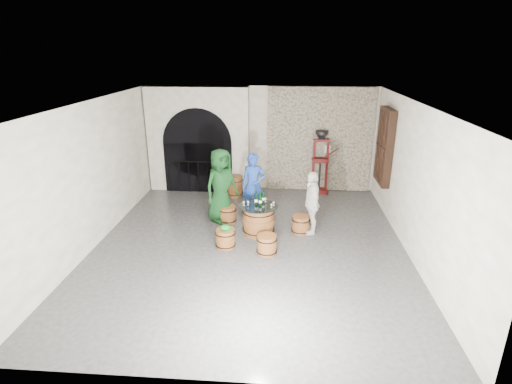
# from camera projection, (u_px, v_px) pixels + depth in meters

# --- Properties ---
(ground) EXTENTS (8.00, 8.00, 0.00)m
(ground) POSITION_uv_depth(u_px,v_px,m) (250.00, 245.00, 9.16)
(ground) COLOR #323235
(ground) RESTS_ON ground
(wall_back) EXTENTS (8.00, 0.00, 8.00)m
(wall_back) POSITION_uv_depth(u_px,v_px,m) (261.00, 139.00, 12.37)
(wall_back) COLOR white
(wall_back) RESTS_ON ground
(wall_front) EXTENTS (8.00, 0.00, 8.00)m
(wall_front) POSITION_uv_depth(u_px,v_px,m) (220.00, 280.00, 4.87)
(wall_front) COLOR white
(wall_front) RESTS_ON ground
(wall_left) EXTENTS (0.00, 8.00, 8.00)m
(wall_left) POSITION_uv_depth(u_px,v_px,m) (93.00, 175.00, 8.86)
(wall_left) COLOR white
(wall_left) RESTS_ON ground
(wall_right) EXTENTS (0.00, 8.00, 8.00)m
(wall_right) POSITION_uv_depth(u_px,v_px,m) (415.00, 182.00, 8.37)
(wall_right) COLOR white
(wall_right) RESTS_ON ground
(ceiling) EXTENTS (8.00, 8.00, 0.00)m
(ceiling) POSITION_uv_depth(u_px,v_px,m) (249.00, 103.00, 8.07)
(ceiling) COLOR beige
(ceiling) RESTS_ON wall_back
(stone_facing_panel) EXTENTS (3.20, 0.12, 3.18)m
(stone_facing_panel) POSITION_uv_depth(u_px,v_px,m) (320.00, 140.00, 12.19)
(stone_facing_panel) COLOR tan
(stone_facing_panel) RESTS_ON ground
(arched_opening) EXTENTS (3.10, 0.60, 3.19)m
(arched_opening) POSITION_uv_depth(u_px,v_px,m) (199.00, 140.00, 12.26)
(arched_opening) COLOR white
(arched_opening) RESTS_ON ground
(shuttered_window) EXTENTS (0.23, 1.10, 2.00)m
(shuttered_window) POSITION_uv_depth(u_px,v_px,m) (384.00, 146.00, 10.56)
(shuttered_window) COLOR black
(shuttered_window) RESTS_ON wall_right
(barrel_table) EXTENTS (0.94, 0.94, 0.73)m
(barrel_table) POSITION_uv_depth(u_px,v_px,m) (258.00, 220.00, 9.61)
(barrel_table) COLOR brown
(barrel_table) RESTS_ON ground
(barrel_stool_left) EXTENTS (0.46, 0.46, 0.44)m
(barrel_stool_left) POSITION_uv_depth(u_px,v_px,m) (228.00, 214.00, 10.29)
(barrel_stool_left) COLOR brown
(barrel_stool_left) RESTS_ON ground
(barrel_stool_far) EXTENTS (0.46, 0.46, 0.44)m
(barrel_stool_far) POSITION_uv_depth(u_px,v_px,m) (254.00, 209.00, 10.63)
(barrel_stool_far) COLOR brown
(barrel_stool_far) RESTS_ON ground
(barrel_stool_right) EXTENTS (0.46, 0.46, 0.44)m
(barrel_stool_right) POSITION_uv_depth(u_px,v_px,m) (301.00, 224.00, 9.70)
(barrel_stool_right) COLOR brown
(barrel_stool_right) RESTS_ON ground
(barrel_stool_near_right) EXTENTS (0.46, 0.46, 0.44)m
(barrel_stool_near_right) POSITION_uv_depth(u_px,v_px,m) (267.00, 245.00, 8.71)
(barrel_stool_near_right) COLOR brown
(barrel_stool_near_right) RESTS_ON ground
(barrel_stool_near_left) EXTENTS (0.46, 0.46, 0.44)m
(barrel_stool_near_left) POSITION_uv_depth(u_px,v_px,m) (225.00, 238.00, 8.99)
(barrel_stool_near_left) COLOR brown
(barrel_stool_near_left) RESTS_ON ground
(green_cap) EXTENTS (0.25, 0.21, 0.12)m
(green_cap) POSITION_uv_depth(u_px,v_px,m) (225.00, 228.00, 8.90)
(green_cap) COLOR #0B8028
(green_cap) RESTS_ON barrel_stool_near_left
(person_green) EXTENTS (1.09, 1.09, 1.91)m
(person_green) POSITION_uv_depth(u_px,v_px,m) (221.00, 185.00, 10.17)
(person_green) COLOR #0F3816
(person_green) RESTS_ON ground
(person_blue) EXTENTS (0.65, 0.45, 1.72)m
(person_blue) POSITION_uv_depth(u_px,v_px,m) (253.00, 185.00, 10.47)
(person_blue) COLOR #1C3E9A
(person_blue) RESTS_ON ground
(person_white) EXTENTS (0.50, 0.95, 1.56)m
(person_white) POSITION_uv_depth(u_px,v_px,m) (312.00, 203.00, 9.52)
(person_white) COLOR silver
(person_white) RESTS_ON ground
(wine_bottle_left) EXTENTS (0.08, 0.08, 0.32)m
(wine_bottle_left) POSITION_uv_depth(u_px,v_px,m) (256.00, 199.00, 9.51)
(wine_bottle_left) COLOR black
(wine_bottle_left) RESTS_ON barrel_table
(wine_bottle_center) EXTENTS (0.08, 0.08, 0.32)m
(wine_bottle_center) POSITION_uv_depth(u_px,v_px,m) (260.00, 200.00, 9.45)
(wine_bottle_center) COLOR black
(wine_bottle_center) RESTS_ON barrel_table
(wine_bottle_right) EXTENTS (0.08, 0.08, 0.32)m
(wine_bottle_right) POSITION_uv_depth(u_px,v_px,m) (263.00, 197.00, 9.63)
(wine_bottle_right) COLOR black
(wine_bottle_right) RESTS_ON barrel_table
(tasting_glass_a) EXTENTS (0.05, 0.05, 0.10)m
(tasting_glass_a) POSITION_uv_depth(u_px,v_px,m) (244.00, 204.00, 9.48)
(tasting_glass_a) COLOR #A66920
(tasting_glass_a) RESTS_ON barrel_table
(tasting_glass_b) EXTENTS (0.05, 0.05, 0.10)m
(tasting_glass_b) POSITION_uv_depth(u_px,v_px,m) (274.00, 204.00, 9.47)
(tasting_glass_b) COLOR #A66920
(tasting_glass_b) RESTS_ON barrel_table
(tasting_glass_c) EXTENTS (0.05, 0.05, 0.10)m
(tasting_glass_c) POSITION_uv_depth(u_px,v_px,m) (255.00, 201.00, 9.62)
(tasting_glass_c) COLOR #A66920
(tasting_glass_c) RESTS_ON barrel_table
(tasting_glass_d) EXTENTS (0.05, 0.05, 0.10)m
(tasting_glass_d) POSITION_uv_depth(u_px,v_px,m) (265.00, 200.00, 9.70)
(tasting_glass_d) COLOR #A66920
(tasting_glass_d) RESTS_ON barrel_table
(tasting_glass_e) EXTENTS (0.05, 0.05, 0.10)m
(tasting_glass_e) POSITION_uv_depth(u_px,v_px,m) (271.00, 206.00, 9.34)
(tasting_glass_e) COLOR #A66920
(tasting_glass_e) RESTS_ON barrel_table
(tasting_glass_f) EXTENTS (0.05, 0.05, 0.10)m
(tasting_glass_f) POSITION_uv_depth(u_px,v_px,m) (248.00, 203.00, 9.51)
(tasting_glass_f) COLOR #A66920
(tasting_glass_f) RESTS_ON barrel_table
(side_barrel) EXTENTS (0.48, 0.48, 0.64)m
(side_barrel) POSITION_uv_depth(u_px,v_px,m) (235.00, 186.00, 12.05)
(side_barrel) COLOR brown
(side_barrel) RESTS_ON ground
(corking_press) EXTENTS (0.79, 0.43, 1.93)m
(corking_press) POSITION_uv_depth(u_px,v_px,m) (321.00, 157.00, 12.12)
(corking_press) COLOR #550F0E
(corking_press) RESTS_ON ground
(control_box) EXTENTS (0.18, 0.10, 0.22)m
(control_box) POSITION_uv_depth(u_px,v_px,m) (327.00, 149.00, 12.18)
(control_box) COLOR silver
(control_box) RESTS_ON wall_back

